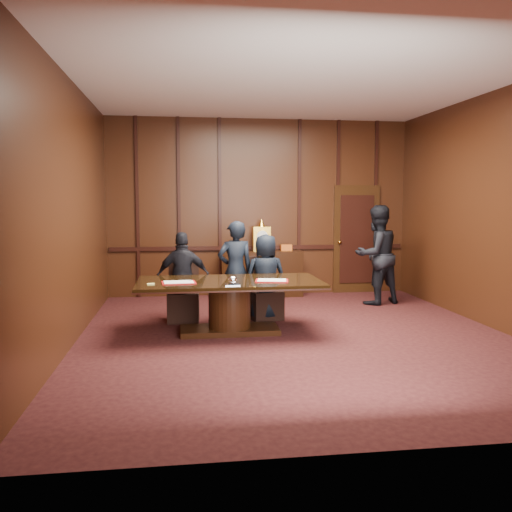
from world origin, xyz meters
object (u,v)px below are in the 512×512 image
Objects in this scene: witness_left at (235,271)px; witness_right at (377,255)px; conference_table at (229,298)px; signatory_right at (266,277)px; sideboard at (262,272)px; signatory_left at (183,277)px.

witness_left is 0.87× the size of witness_right.
witness_left reaches higher than conference_table.
witness_right is (2.21, 1.02, 0.22)m from signatory_right.
witness_left reaches higher than sideboard.
witness_left reaches higher than signatory_right.
signatory_left is 1.30m from signatory_right.
witness_left is at bearing -109.51° from sideboard.
signatory_right is 0.87× the size of witness_left.
conference_table is at bearing 129.26° from signatory_left.
witness_right is at bearing -29.00° from sideboard.
conference_table is at bearing 14.74° from witness_right.
signatory_left is at bearing -1.51° from witness_right.
signatory_left is (-0.65, 0.80, 0.20)m from conference_table.
signatory_right is (1.30, 0.00, -0.02)m from signatory_left.
signatory_left is at bearing -4.72° from witness_left.
signatory_left is 0.78× the size of witness_right.
sideboard is 0.88× the size of witness_right.
witness_right is (1.96, -1.09, 0.42)m from sideboard.
witness_left is (0.17, 0.85, 0.28)m from conference_table.
sideboard is 0.61× the size of conference_table.
witness_left is 2.86m from witness_right.
witness_right is (2.86, 1.82, 0.39)m from conference_table.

